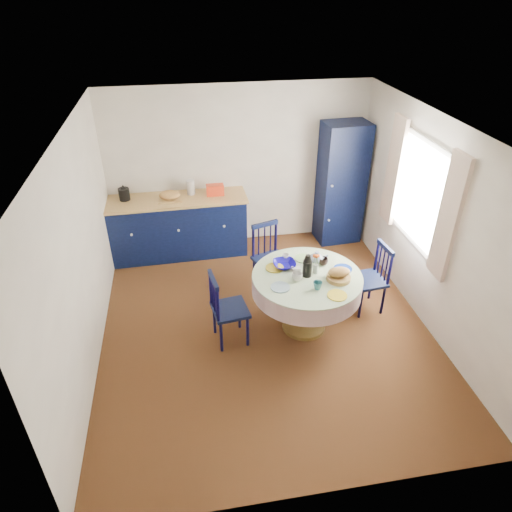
{
  "coord_description": "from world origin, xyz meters",
  "views": [
    {
      "loc": [
        -0.86,
        -4.37,
        3.8
      ],
      "look_at": [
        -0.08,
        0.2,
        0.91
      ],
      "focal_mm": 32.0,
      "sensor_mm": 36.0,
      "label": 1
    }
  ],
  "objects": [
    {
      "name": "pantry_cabinet",
      "position": [
        1.59,
        2.0,
        0.97
      ],
      "size": [
        0.71,
        0.53,
        1.94
      ],
      "rotation": [
        0.0,
        0.0,
        0.07
      ],
      "color": "black",
      "rests_on": "floor"
    },
    {
      "name": "wall_right",
      "position": [
        2.0,
        0.0,
        1.25
      ],
      "size": [
        0.02,
        4.5,
        2.5
      ],
      "primitive_type": "cube",
      "color": "silver",
      "rests_on": "floor"
    },
    {
      "name": "kitchen_counter",
      "position": [
        -1.0,
        1.96,
        0.49
      ],
      "size": [
        2.13,
        0.71,
        1.18
      ],
      "rotation": [
        0.0,
        0.0,
        0.02
      ],
      "color": "black",
      "rests_on": "floor"
    },
    {
      "name": "dining_table",
      "position": [
        0.48,
        -0.12,
        0.66
      ],
      "size": [
        1.3,
        1.3,
        1.07
      ],
      "color": "brown",
      "rests_on": "floor"
    },
    {
      "name": "mug_a",
      "position": [
        0.33,
        -0.19,
        0.83
      ],
      "size": [
        0.12,
        0.12,
        0.1
      ],
      "primitive_type": "imported",
      "color": "silver",
      "rests_on": "dining_table"
    },
    {
      "name": "ceiling",
      "position": [
        0.0,
        0.0,
        2.5
      ],
      "size": [
        4.5,
        4.5,
        0.0
      ],
      "primitive_type": "plane",
      "rotation": [
        3.14,
        0.0,
        0.0
      ],
      "color": "white",
      "rests_on": "wall_back"
    },
    {
      "name": "mug_b",
      "position": [
        0.51,
        -0.4,
        0.83
      ],
      "size": [
        0.1,
        0.1,
        0.1
      ],
      "primitive_type": "imported",
      "color": "#295F66",
      "rests_on": "dining_table"
    },
    {
      "name": "floor",
      "position": [
        0.0,
        0.0,
        0.0
      ],
      "size": [
        4.5,
        4.5,
        0.0
      ],
      "primitive_type": "plane",
      "color": "black",
      "rests_on": "ground"
    },
    {
      "name": "chair_right",
      "position": [
        1.41,
        0.13,
        0.47
      ],
      "size": [
        0.44,
        0.45,
        0.93
      ],
      "rotation": [
        0.0,
        0.0,
        -1.47
      ],
      "color": "black",
      "rests_on": "floor"
    },
    {
      "name": "mug_d",
      "position": [
        0.3,
        0.25,
        0.83
      ],
      "size": [
        0.09,
        0.09,
        0.08
      ],
      "primitive_type": "imported",
      "color": "silver",
      "rests_on": "dining_table"
    },
    {
      "name": "wall_left",
      "position": [
        -2.0,
        0.0,
        1.25
      ],
      "size": [
        0.02,
        4.5,
        2.5
      ],
      "primitive_type": "cube",
      "color": "silver",
      "rests_on": "floor"
    },
    {
      "name": "window",
      "position": [
        1.95,
        0.3,
        1.52
      ],
      "size": [
        0.1,
        1.74,
        1.45
      ],
      "color": "white",
      "rests_on": "wall_right"
    },
    {
      "name": "mug_c",
      "position": [
        0.72,
        0.07,
        0.83
      ],
      "size": [
        0.12,
        0.12,
        0.09
      ],
      "primitive_type": "imported",
      "color": "black",
      "rests_on": "dining_table"
    },
    {
      "name": "chair_far",
      "position": [
        0.21,
        0.81,
        0.49
      ],
      "size": [
        0.53,
        0.52,
        0.96
      ],
      "rotation": [
        0.0,
        0.0,
        0.3
      ],
      "color": "black",
      "rests_on": "floor"
    },
    {
      "name": "wall_back",
      "position": [
        0.0,
        2.25,
        1.25
      ],
      "size": [
        4.0,
        0.02,
        2.5
      ],
      "primitive_type": "cube",
      "color": "silver",
      "rests_on": "floor"
    },
    {
      "name": "chair_left",
      "position": [
        -0.49,
        -0.19,
        0.47
      ],
      "size": [
        0.46,
        0.47,
        0.94
      ],
      "rotation": [
        0.0,
        0.0,
        1.72
      ],
      "color": "black",
      "rests_on": "floor"
    },
    {
      "name": "cobalt_bowl",
      "position": [
        0.25,
        0.1,
        0.82
      ],
      "size": [
        0.27,
        0.27,
        0.07
      ],
      "primitive_type": "imported",
      "color": "#0A0479",
      "rests_on": "dining_table"
    }
  ]
}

